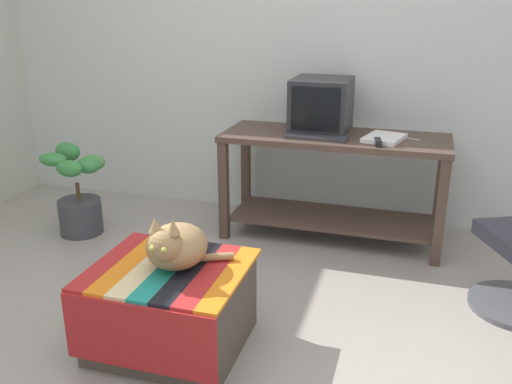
{
  "coord_description": "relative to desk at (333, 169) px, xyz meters",
  "views": [
    {
      "loc": [
        0.87,
        -1.94,
        1.57
      ],
      "look_at": [
        0.03,
        0.85,
        0.55
      ],
      "focal_mm": 38.38,
      "sensor_mm": 36.0,
      "label": 1
    }
  ],
  "objects": [
    {
      "name": "pen",
      "position": [
        0.48,
        0.03,
        0.24
      ],
      "size": [
        0.13,
        0.07,
        0.01
      ],
      "primitive_type": "cylinder",
      "rotation": [
        0.0,
        1.57,
        2.68
      ],
      "color": "#B7B7BC",
      "rests_on": "desk"
    },
    {
      "name": "stapler",
      "position": [
        0.29,
        -0.19,
        0.25
      ],
      "size": [
        0.06,
        0.11,
        0.04
      ],
      "primitive_type": "cube",
      "rotation": [
        0.0,
        0.0,
        0.19
      ],
      "color": "black",
      "rests_on": "desk"
    },
    {
      "name": "cat",
      "position": [
        -0.48,
        -1.48,
        0.03
      ],
      "size": [
        0.37,
        0.34,
        0.28
      ],
      "rotation": [
        0.0,
        0.0,
        -0.01
      ],
      "color": "#9E7A4C",
      "rests_on": "ottoman_with_blanket"
    },
    {
      "name": "back_wall",
      "position": [
        -0.36,
        0.45,
        0.8
      ],
      "size": [
        8.0,
        0.1,
        2.6
      ],
      "primitive_type": "cube",
      "color": "silver",
      "rests_on": "ground_plane"
    },
    {
      "name": "keyboard",
      "position": [
        -0.1,
        -0.13,
        0.24
      ],
      "size": [
        0.4,
        0.16,
        0.02
      ],
      "primitive_type": "cube",
      "rotation": [
        0.0,
        0.0,
        -0.03
      ],
      "color": "#333338",
      "rests_on": "desk"
    },
    {
      "name": "ottoman_with_blanket",
      "position": [
        -0.52,
        -1.49,
        -0.29
      ],
      "size": [
        0.7,
        0.64,
        0.41
      ],
      "color": "#4C4238",
      "rests_on": "ground_plane"
    },
    {
      "name": "desk",
      "position": [
        0.0,
        0.0,
        0.0
      ],
      "size": [
        1.49,
        0.58,
        0.73
      ],
      "rotation": [
        0.0,
        0.0,
        -0.01
      ],
      "color": "#4C382D",
      "rests_on": "ground_plane"
    },
    {
      "name": "tv_monitor",
      "position": [
        -0.11,
        0.09,
        0.41
      ],
      "size": [
        0.38,
        0.42,
        0.36
      ],
      "rotation": [
        0.0,
        0.0,
        -0.01
      ],
      "color": "#28282B",
      "rests_on": "desk"
    },
    {
      "name": "book",
      "position": [
        0.32,
        -0.04,
        0.25
      ],
      "size": [
        0.28,
        0.34,
        0.03
      ],
      "primitive_type": "cube",
      "rotation": [
        0.0,
        0.0,
        -0.25
      ],
      "color": "white",
      "rests_on": "desk"
    },
    {
      "name": "potted_plant",
      "position": [
        -1.71,
        -0.44,
        -0.22
      ],
      "size": [
        0.39,
        0.38,
        0.63
      ],
      "color": "#3D3D42",
      "rests_on": "ground_plane"
    },
    {
      "name": "ground_plane",
      "position": [
        -0.36,
        -1.6,
        -0.5
      ],
      "size": [
        14.0,
        14.0,
        0.0
      ],
      "primitive_type": "plane",
      "color": "#9E9389"
    }
  ]
}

